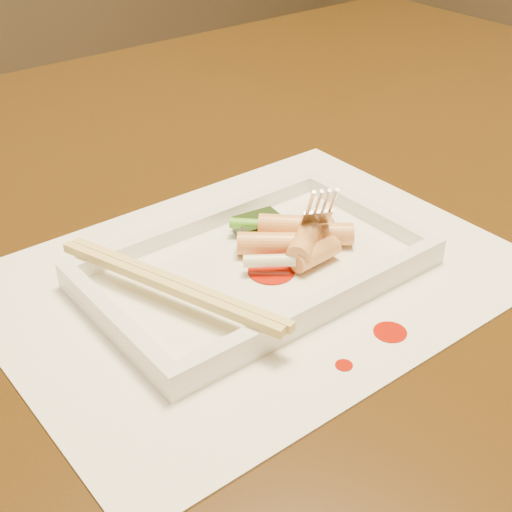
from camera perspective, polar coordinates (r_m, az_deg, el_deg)
table at (r=0.76m, az=-1.87°, el=-0.62°), size 1.40×0.90×0.75m
placemat at (r=0.56m, az=0.00°, el=-1.60°), size 0.40×0.30×0.00m
sauce_splatter_a at (r=0.51m, az=10.68°, el=-6.00°), size 0.02×0.02×0.00m
sauce_splatter_b at (r=0.48m, az=7.05°, el=-8.66°), size 0.01×0.01×0.00m
plate_base at (r=0.56m, az=0.00°, el=-1.20°), size 0.26×0.16×0.01m
plate_rim_far at (r=0.61m, az=-4.34°, el=2.74°), size 0.26×0.01×0.01m
plate_rim_near at (r=0.51m, az=5.17°, el=-3.83°), size 0.26×0.01×0.01m
plate_rim_left at (r=0.50m, az=-11.24°, el=-5.04°), size 0.01×0.14×0.01m
plate_rim_right at (r=0.63m, az=8.94°, el=3.57°), size 0.01×0.14×0.01m
veg_piece at (r=0.60m, az=0.26°, el=2.55°), size 0.04×0.03×0.01m
scallion_white at (r=0.54m, az=1.08°, el=-0.38°), size 0.04×0.03×0.01m
scallion_green at (r=0.59m, az=2.02°, el=2.45°), size 0.07×0.07×0.01m
chopstick_a at (r=0.51m, az=-7.25°, el=-2.38°), size 0.07×0.19×0.01m
chopstick_b at (r=0.51m, az=-6.50°, el=-2.06°), size 0.07×0.19×0.01m
fork at (r=0.57m, az=4.43°, el=8.50°), size 0.09×0.10×0.14m
sauce_blob_0 at (r=0.55m, az=1.24°, el=-1.22°), size 0.04×0.04×0.00m
rice_cake_0 at (r=0.56m, az=4.77°, el=0.15°), size 0.04×0.02×0.02m
rice_cake_1 at (r=0.58m, az=5.71°, el=1.75°), size 0.04×0.04×0.02m
rice_cake_2 at (r=0.58m, az=2.39°, el=2.43°), size 0.04×0.04×0.02m
rice_cake_3 at (r=0.57m, az=1.10°, el=0.99°), size 0.05×0.05×0.02m
rice_cake_4 at (r=0.58m, az=4.73°, el=1.61°), size 0.05×0.04×0.02m
rice_cake_5 at (r=0.56m, az=3.88°, el=1.03°), size 0.05×0.04×0.02m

